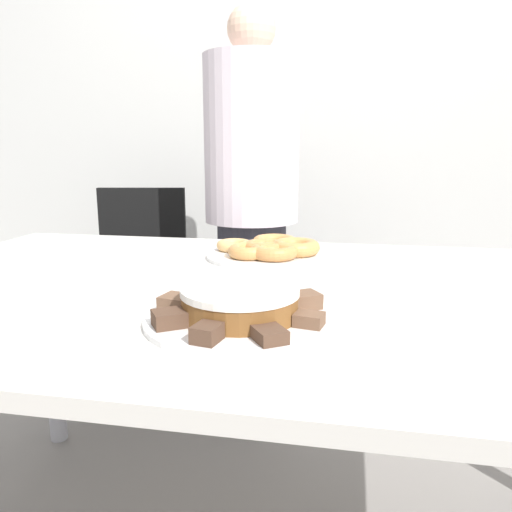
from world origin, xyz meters
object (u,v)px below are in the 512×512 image
object	(u,v)px
plate_donuts	(266,256)
plate_cake	(240,319)
person_standing	(252,210)
frosted_cake	(240,302)
office_chair_left	(138,296)

from	to	relation	value
plate_donuts	plate_cake	bearing A→B (deg)	-85.29
person_standing	frosted_cake	distance (m)	1.12
frosted_cake	office_chair_left	bearing A→B (deg)	121.36
office_chair_left	frosted_cake	distance (m)	1.46
office_chair_left	person_standing	bearing A→B (deg)	-20.33
office_chair_left	plate_cake	xyz separation A→B (m)	(0.73, -1.20, 0.35)
office_chair_left	plate_donuts	distance (m)	1.03
person_standing	plate_cake	distance (m)	1.13
plate_cake	frosted_cake	size ratio (longest dim) A/B	1.62
person_standing	plate_donuts	size ratio (longest dim) A/B	4.89
frosted_cake	plate_cake	bearing A→B (deg)	-90.00
frosted_cake	plate_donuts	bearing A→B (deg)	94.71
plate_donuts	frosted_cake	bearing A→B (deg)	-85.29
person_standing	office_chair_left	world-z (taller)	person_standing
person_standing	plate_cake	xyz separation A→B (m)	(0.20, -1.11, -0.05)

